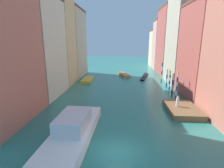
# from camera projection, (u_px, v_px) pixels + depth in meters

# --- Properties ---
(ground_plane) EXTENTS (154.00, 154.00, 0.00)m
(ground_plane) POSITION_uv_depth(u_px,v_px,m) (121.00, 84.00, 38.63)
(ground_plane) COLOR #28756B
(building_left_1) EXTENTS (7.96, 9.93, 16.82)m
(building_left_1) POSITION_uv_depth(u_px,v_px,m) (35.00, 47.00, 29.13)
(building_left_1) COLOR beige
(building_left_1) RESTS_ON ground
(building_left_2) EXTENTS (7.96, 7.14, 22.14)m
(building_left_2) POSITION_uv_depth(u_px,v_px,m) (54.00, 33.00, 36.83)
(building_left_2) COLOR #DBB77A
(building_left_2) RESTS_ON ground
(building_left_3) EXTENTS (7.96, 11.73, 17.87)m
(building_left_3) POSITION_uv_depth(u_px,v_px,m) (68.00, 43.00, 46.66)
(building_left_3) COLOR #BCB299
(building_left_3) RESTS_ON ground
(building_right_1) EXTENTS (7.96, 10.34, 15.77)m
(building_right_1) POSITION_uv_depth(u_px,v_px,m) (211.00, 51.00, 28.11)
(building_right_1) COLOR #B25147
(building_right_1) RESTS_ON ground
(building_right_2) EXTENTS (7.96, 10.36, 20.01)m
(building_right_2) POSITION_uv_depth(u_px,v_px,m) (189.00, 38.00, 37.88)
(building_right_2) COLOR #BCB299
(building_right_2) RESTS_ON ground
(building_right_3) EXTENTS (7.96, 11.82, 18.88)m
(building_right_3) POSITION_uv_depth(u_px,v_px,m) (174.00, 41.00, 49.07)
(building_right_3) COLOR #B25147
(building_right_3) RESTS_ON ground
(building_right_4) EXTENTS (7.96, 7.20, 16.67)m
(building_right_4) POSITION_uv_depth(u_px,v_px,m) (165.00, 45.00, 58.77)
(building_right_4) COLOR tan
(building_right_4) RESTS_ON ground
(building_right_5) EXTENTS (7.96, 8.31, 13.97)m
(building_right_5) POSITION_uv_depth(u_px,v_px,m) (160.00, 48.00, 66.63)
(building_right_5) COLOR beige
(building_right_5) RESTS_ON ground
(waterfront_dock) EXTENTS (3.99, 6.12, 0.72)m
(waterfront_dock) POSITION_uv_depth(u_px,v_px,m) (182.00, 109.00, 23.36)
(waterfront_dock) COLOR brown
(waterfront_dock) RESTS_ON ground
(person_on_dock) EXTENTS (0.36, 0.36, 1.50)m
(person_on_dock) POSITION_uv_depth(u_px,v_px,m) (177.00, 102.00, 23.29)
(person_on_dock) COLOR white
(person_on_dock) RESTS_ON waterfront_dock
(mooring_pole_0) EXTENTS (0.28, 0.28, 4.86)m
(mooring_pole_0) POSITION_uv_depth(u_px,v_px,m) (177.00, 85.00, 27.72)
(mooring_pole_0) COLOR #1E479E
(mooring_pole_0) RESTS_ON ground
(mooring_pole_1) EXTENTS (0.35, 0.35, 4.05)m
(mooring_pole_1) POSITION_uv_depth(u_px,v_px,m) (173.00, 84.00, 30.36)
(mooring_pole_1) COLOR #1E479E
(mooring_pole_1) RESTS_ON ground
(mooring_pole_2) EXTENTS (0.32, 0.32, 3.90)m
(mooring_pole_2) POSITION_uv_depth(u_px,v_px,m) (170.00, 80.00, 33.82)
(mooring_pole_2) COLOR #1E479E
(mooring_pole_2) RESTS_ON ground
(mooring_pole_3) EXTENTS (0.32, 0.32, 3.92)m
(mooring_pole_3) POSITION_uv_depth(u_px,v_px,m) (167.00, 78.00, 35.63)
(mooring_pole_3) COLOR #1E479E
(mooring_pole_3) RESTS_ON ground
(mooring_pole_4) EXTENTS (0.27, 0.27, 4.97)m
(mooring_pole_4) POSITION_uv_depth(u_px,v_px,m) (162.00, 72.00, 39.48)
(mooring_pole_4) COLOR #1E479E
(mooring_pole_4) RESTS_ON ground
(vaporetto_white) EXTENTS (3.85, 11.48, 2.49)m
(vaporetto_white) POSITION_uv_depth(u_px,v_px,m) (74.00, 129.00, 16.94)
(vaporetto_white) COLOR white
(vaporetto_white) RESTS_ON ground
(gondola_black) EXTENTS (3.17, 9.89, 0.42)m
(gondola_black) POSITION_uv_depth(u_px,v_px,m) (144.00, 77.00, 46.14)
(gondola_black) COLOR black
(gondola_black) RESTS_ON ground
(motorboat_0) EXTENTS (2.42, 6.66, 0.62)m
(motorboat_0) POSITION_uv_depth(u_px,v_px,m) (88.00, 80.00, 41.93)
(motorboat_0) COLOR gold
(motorboat_0) RESTS_ON ground
(motorboat_1) EXTENTS (3.61, 6.77, 0.68)m
(motorboat_1) POSITION_uv_depth(u_px,v_px,m) (124.00, 75.00, 48.14)
(motorboat_1) COLOR olive
(motorboat_1) RESTS_ON ground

